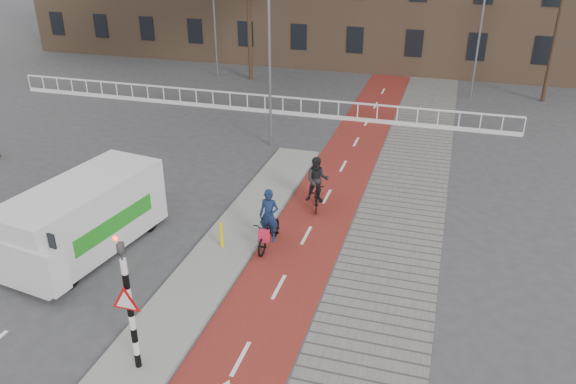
# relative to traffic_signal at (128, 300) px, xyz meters

# --- Properties ---
(ground) EXTENTS (120.00, 120.00, 0.00)m
(ground) POSITION_rel_traffic_signal_xyz_m (0.60, 2.02, -1.99)
(ground) COLOR #38383A
(ground) RESTS_ON ground
(bike_lane) EXTENTS (2.50, 60.00, 0.01)m
(bike_lane) POSITION_rel_traffic_signal_xyz_m (2.10, 12.02, -1.98)
(bike_lane) COLOR maroon
(bike_lane) RESTS_ON ground
(sidewalk) EXTENTS (3.00, 60.00, 0.01)m
(sidewalk) POSITION_rel_traffic_signal_xyz_m (4.90, 12.02, -1.98)
(sidewalk) COLOR slate
(sidewalk) RESTS_ON ground
(curb_island) EXTENTS (1.80, 16.00, 0.12)m
(curb_island) POSITION_rel_traffic_signal_xyz_m (-0.10, 6.02, -1.93)
(curb_island) COLOR gray
(curb_island) RESTS_ON ground
(traffic_signal) EXTENTS (0.80, 0.80, 3.68)m
(traffic_signal) POSITION_rel_traffic_signal_xyz_m (0.00, 0.00, 0.00)
(traffic_signal) COLOR black
(traffic_signal) RESTS_ON curb_island
(bollard) EXTENTS (0.12, 0.12, 0.81)m
(bollard) POSITION_rel_traffic_signal_xyz_m (-0.20, 5.42, -1.46)
(bollard) COLOR yellow
(bollard) RESTS_ON curb_island
(cyclist_near) EXTENTS (0.69, 1.88, 1.95)m
(cyclist_near) POSITION_rel_traffic_signal_xyz_m (1.15, 6.04, -1.33)
(cyclist_near) COLOR black
(cyclist_near) RESTS_ON bike_lane
(cyclist_far) EXTENTS (0.93, 1.83, 1.91)m
(cyclist_far) POSITION_rel_traffic_signal_xyz_m (1.93, 9.09, -1.19)
(cyclist_far) COLOR black
(cyclist_far) RESTS_ON bike_lane
(van) EXTENTS (2.87, 5.53, 2.27)m
(van) POSITION_rel_traffic_signal_xyz_m (-4.16, 4.20, -0.79)
(van) COLOR silver
(van) RESTS_ON ground
(railing) EXTENTS (28.00, 0.10, 0.99)m
(railing) POSITION_rel_traffic_signal_xyz_m (-4.40, 19.02, -1.68)
(railing) COLOR silver
(railing) RESTS_ON ground
(tree_mid) EXTENTS (0.27, 0.27, 7.30)m
(tree_mid) POSITION_rel_traffic_signal_xyz_m (-6.54, 25.41, 1.66)
(tree_mid) COLOR black
(tree_mid) RESTS_ON ground
(tree_right) EXTENTS (0.24, 0.24, 7.95)m
(tree_right) POSITION_rel_traffic_signal_xyz_m (11.12, 25.60, 1.98)
(tree_right) COLOR black
(tree_right) RESTS_ON ground
(streetlight_near) EXTENTS (0.12, 0.12, 7.80)m
(streetlight_near) POSITION_rel_traffic_signal_xyz_m (-1.56, 14.43, 1.91)
(streetlight_near) COLOR slate
(streetlight_near) RESTS_ON ground
(streetlight_left) EXTENTS (0.12, 0.12, 7.91)m
(streetlight_left) POSITION_rel_traffic_signal_xyz_m (-8.96, 25.62, 1.96)
(streetlight_left) COLOR slate
(streetlight_left) RESTS_ON ground
(streetlight_right) EXTENTS (0.12, 0.12, 8.72)m
(streetlight_right) POSITION_rel_traffic_signal_xyz_m (7.18, 25.31, 2.37)
(streetlight_right) COLOR slate
(streetlight_right) RESTS_ON ground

